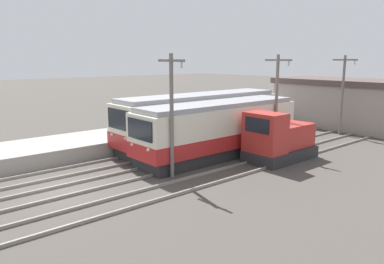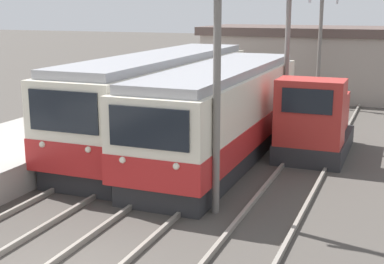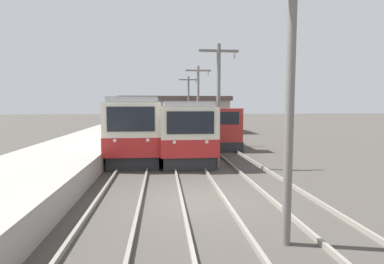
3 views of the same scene
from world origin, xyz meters
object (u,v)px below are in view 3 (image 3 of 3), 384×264
Objects in this scene: catenary_mast_far at (198,102)px; commuter_train_left at (141,127)px; shunting_locomotive at (221,132)px; catenary_mast_distant at (189,103)px; commuter_train_center at (182,130)px; catenary_mast_mid at (219,101)px; catenary_mast_near at (290,95)px.

commuter_train_left is at bearing -148.36° from catenary_mast_far.
catenary_mast_distant reaches higher than shunting_locomotive.
shunting_locomotive is (5.80, 0.98, -0.49)m from commuter_train_left.
commuter_train_left is 5.35m from catenary_mast_far.
commuter_train_center is 2.56× the size of shunting_locomotive.
commuter_train_center is at bearing -97.08° from catenary_mast_distant.
catenary_mast_mid reaches higher than commuter_train_center.
catenary_mast_far is at bearing 31.64° from commuter_train_left.
catenary_mast_mid is (4.31, -5.85, 1.75)m from commuter_train_left.
shunting_locomotive is at bearing 84.45° from catenary_mast_near.
catenary_mast_far is at bearing 90.00° from catenary_mast_near.
catenary_mast_far is 1.00× the size of catenary_mast_distant.
catenary_mast_distant is (-1.49, 10.18, 2.24)m from shunting_locomotive.
shunting_locomotive is 3.16m from catenary_mast_far.
commuter_train_center is at bearing 107.21° from catenary_mast_mid.
commuter_train_left is at bearing -111.11° from catenary_mast_distant.
commuter_train_center is at bearing -112.53° from catenary_mast_far.
commuter_train_center is (2.80, -0.98, -0.10)m from commuter_train_left.
shunting_locomotive is (3.00, 1.96, -0.39)m from commuter_train_center.
commuter_train_left is 2.97m from commuter_train_center.
catenary_mast_near is (1.51, -13.37, 1.85)m from commuter_train_center.
shunting_locomotive is 7.34m from catenary_mast_mid.
catenary_mast_far reaches higher than commuter_train_left.
commuter_train_left is 2.08× the size of catenary_mast_far.
catenary_mast_mid is at bearing -72.79° from commuter_train_center.
catenary_mast_distant is (0.00, 17.01, 0.00)m from catenary_mast_mid.
commuter_train_left is at bearing 160.67° from commuter_train_center.
commuter_train_left is 15.09m from catenary_mast_near.
catenary_mast_near is at bearing -90.00° from catenary_mast_far.
commuter_train_left is at bearing 126.37° from catenary_mast_mid.
commuter_train_center reaches higher than shunting_locomotive.
catenary_mast_near is 8.51m from catenary_mast_mid.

